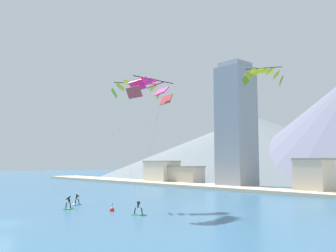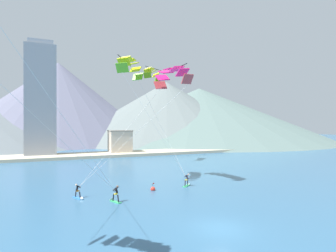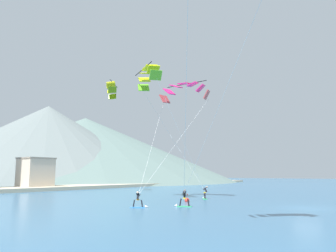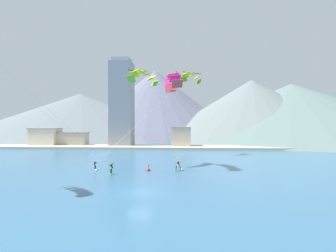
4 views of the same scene
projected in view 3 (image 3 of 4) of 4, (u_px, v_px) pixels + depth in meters
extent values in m
plane|color=#336084|center=(305.00, 208.00, 31.00)|extent=(400.00, 400.00, 0.00)
cube|color=#337FDB|center=(138.00, 207.00, 31.31)|extent=(1.06, 1.48, 0.07)
cylinder|color=black|center=(134.00, 203.00, 31.43)|extent=(0.20, 0.25, 0.67)
cylinder|color=black|center=(142.00, 203.00, 31.30)|extent=(0.20, 0.25, 0.67)
cube|color=orange|center=(138.00, 199.00, 31.42)|extent=(0.35, 0.32, 0.12)
cylinder|color=black|center=(138.00, 196.00, 31.39)|extent=(0.41, 0.34, 0.57)
cylinder|color=black|center=(137.00, 194.00, 31.53)|extent=(0.46, 0.29, 0.37)
cylinder|color=black|center=(139.00, 194.00, 31.49)|extent=(0.46, 0.29, 0.37)
cylinder|color=black|center=(139.00, 195.00, 31.68)|extent=(0.27, 0.48, 0.03)
sphere|color=beige|center=(138.00, 192.00, 31.33)|extent=(0.21, 0.21, 0.21)
cone|color=white|center=(147.00, 207.00, 31.19)|extent=(0.46, 0.43, 0.36)
cube|color=#33B266|center=(184.00, 206.00, 32.22)|extent=(1.01, 1.49, 0.07)
cylinder|color=black|center=(188.00, 202.00, 32.20)|extent=(0.21, 0.27, 0.73)
cylinder|color=black|center=(180.00, 202.00, 32.35)|extent=(0.21, 0.27, 0.73)
cube|color=yellow|center=(184.00, 198.00, 32.33)|extent=(0.38, 0.34, 0.12)
cylinder|color=black|center=(184.00, 195.00, 32.47)|extent=(0.45, 0.37, 0.62)
cylinder|color=black|center=(186.00, 193.00, 32.37)|extent=(0.51, 0.30, 0.40)
cylinder|color=black|center=(183.00, 193.00, 32.42)|extent=(0.51, 0.30, 0.40)
cylinder|color=black|center=(184.00, 193.00, 32.22)|extent=(0.25, 0.48, 0.03)
sphere|color=brown|center=(185.00, 191.00, 32.65)|extent=(0.22, 0.22, 0.22)
cone|color=white|center=(176.00, 206.00, 32.40)|extent=(0.45, 0.42, 0.36)
cube|color=#33B266|center=(205.00, 199.00, 41.98)|extent=(1.39, 1.25, 0.07)
cylinder|color=#231E28|center=(205.00, 196.00, 41.65)|extent=(0.26, 0.25, 0.73)
cylinder|color=#231E28|center=(204.00, 195.00, 42.43)|extent=(0.26, 0.25, 0.73)
cube|color=yellow|center=(205.00, 193.00, 42.10)|extent=(0.37, 0.38, 0.12)
cylinder|color=#231E28|center=(206.00, 190.00, 42.15)|extent=(0.45, 0.49, 0.61)
cylinder|color=#231E28|center=(205.00, 189.00, 42.06)|extent=(0.39, 0.46, 0.40)
cylinder|color=#231E28|center=(205.00, 189.00, 42.29)|extent=(0.39, 0.46, 0.40)
cylinder|color=black|center=(203.00, 189.00, 42.16)|extent=(0.42, 0.35, 0.03)
sphere|color=tan|center=(207.00, 187.00, 42.21)|extent=(0.22, 0.22, 0.22)
cone|color=white|center=(204.00, 198.00, 42.85)|extent=(0.46, 0.47, 0.36)
cube|color=#B63D3F|center=(165.00, 99.00, 45.97)|extent=(1.90, 0.81, 1.35)
cube|color=#F01E79|center=(169.00, 92.00, 45.63)|extent=(1.97, 1.20, 1.18)
cube|color=#F01E79|center=(176.00, 86.00, 45.18)|extent=(2.00, 1.49, 0.87)
cube|color=#F01E79|center=(184.00, 84.00, 44.67)|extent=(2.01, 1.64, 0.44)
cube|color=#F01E79|center=(193.00, 84.00, 44.18)|extent=(1.97, 1.70, 0.87)
cube|color=#F01E79|center=(201.00, 88.00, 43.76)|extent=(1.91, 1.61, 1.18)
cube|color=#B63D3F|center=(207.00, 95.00, 43.46)|extent=(1.82, 1.35, 1.35)
cylinder|color=black|center=(186.00, 84.00, 45.41)|extent=(0.30, 6.31, 0.10)
cylinder|color=silver|center=(153.00, 141.00, 38.88)|extent=(11.64, 5.91, 11.85)
cylinder|color=silver|center=(179.00, 139.00, 37.52)|extent=(13.05, 0.64, 11.85)
cylinder|color=silver|center=(218.00, 110.00, 25.62)|extent=(9.60, 12.90, 13.80)
cylinder|color=silver|center=(186.00, 109.00, 25.30)|extent=(13.13, 9.25, 13.80)
cube|color=#60B222|center=(156.00, 75.00, 38.99)|extent=(1.71, 1.37, 1.19)
cube|color=#C2CF0F|center=(153.00, 70.00, 39.83)|extent=(1.85, 1.64, 0.98)
cube|color=#C2CF0F|center=(151.00, 68.00, 40.87)|extent=(1.92, 1.81, 0.66)
cube|color=#C2CF0F|center=(148.00, 69.00, 42.00)|extent=(1.93, 1.87, 0.26)
cube|color=#C2CF0F|center=(146.00, 73.00, 43.08)|extent=(1.89, 1.87, 0.66)
cube|color=#C2CF0F|center=(144.00, 80.00, 43.99)|extent=(1.77, 1.77, 0.98)
cube|color=#60B222|center=(144.00, 88.00, 44.63)|extent=(1.58, 1.56, 1.19)
cylinder|color=black|center=(143.00, 69.00, 41.78)|extent=(3.16, 5.45, 0.10)
cylinder|color=silver|center=(181.00, 136.00, 40.42)|extent=(7.92, 1.54, 13.05)
cylinder|color=silver|center=(173.00, 139.00, 43.49)|extent=(4.16, 6.89, 13.05)
cube|color=#668E0F|center=(112.00, 97.00, 61.42)|extent=(1.19, 1.59, 1.22)
cube|color=gold|center=(111.00, 91.00, 60.90)|extent=(1.47, 1.77, 1.13)
cube|color=gold|center=(110.00, 87.00, 60.07)|extent=(1.69, 1.83, 0.87)
cube|color=gold|center=(110.00, 84.00, 59.05)|extent=(1.81, 1.80, 0.48)
cube|color=gold|center=(110.00, 84.00, 58.00)|extent=(1.84, 1.68, 0.87)
cube|color=gold|center=(111.00, 86.00, 57.05)|extent=(1.78, 1.45, 1.13)
cube|color=#668E0F|center=(112.00, 90.00, 56.36)|extent=(1.61, 1.16, 1.22)
cylinder|color=black|center=(114.00, 84.00, 59.18)|extent=(4.52, 2.84, 0.10)
sphere|color=red|center=(187.00, 200.00, 38.09)|extent=(0.56, 0.56, 0.56)
cylinder|color=black|center=(187.00, 196.00, 38.16)|extent=(0.04, 0.04, 0.44)
cube|color=red|center=(187.00, 194.00, 38.26)|extent=(0.18, 0.01, 0.12)
cube|color=beige|center=(19.00, 189.00, 61.24)|extent=(180.00, 10.00, 0.70)
cube|color=beige|center=(35.00, 174.00, 66.09)|extent=(5.65, 5.22, 6.17)
cube|color=gray|center=(36.00, 158.00, 66.56)|extent=(5.87, 5.43, 0.30)
cone|color=slate|center=(47.00, 144.00, 124.12)|extent=(97.71, 97.71, 29.11)
cone|color=slate|center=(85.00, 149.00, 141.25)|extent=(128.63, 128.63, 27.35)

